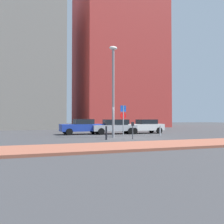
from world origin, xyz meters
name	(u,v)px	position (x,y,z in m)	size (l,w,h in m)	color
ground_plane	(130,138)	(0.00, 0.00, 0.00)	(120.00, 120.00, 0.00)	#38383A
sidewalk_brick	(167,145)	(0.00, -5.47, 0.07)	(40.00, 3.52, 0.14)	#93513D
parked_car_blue	(82,127)	(-2.59, 5.84, 0.77)	(4.29, 2.08, 1.50)	#1E389E
parked_car_silver	(114,126)	(0.63, 5.34, 0.77)	(4.54, 2.24, 1.47)	#B7BABF
parked_car_white	(144,126)	(3.92, 5.23, 0.76)	(4.20, 1.90, 1.46)	white
parking_sign_post	(123,117)	(0.31, 2.14, 1.73)	(0.60, 0.11, 2.75)	gray
parking_meter	(133,128)	(-0.13, -0.87, 0.85)	(0.18, 0.14, 1.30)	#4C4C51
street_lamp	(113,84)	(-0.97, 1.15, 4.43)	(0.70, 0.36, 7.60)	gray
traffic_bollard_near	(106,133)	(-2.19, -0.72, 0.50)	(0.13, 0.13, 1.01)	black
traffic_bollard_mid	(160,131)	(3.63, 1.47, 0.45)	(0.12, 0.12, 0.90)	#B7B7BC
building_colorful_midrise	(116,56)	(8.80, 26.81, 13.98)	(14.92, 16.14, 27.95)	#BF3833
building_under_construction	(26,58)	(-8.10, 23.81, 11.43)	(11.10, 15.02, 22.87)	gray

